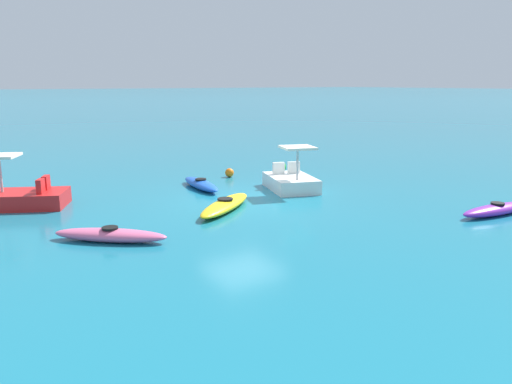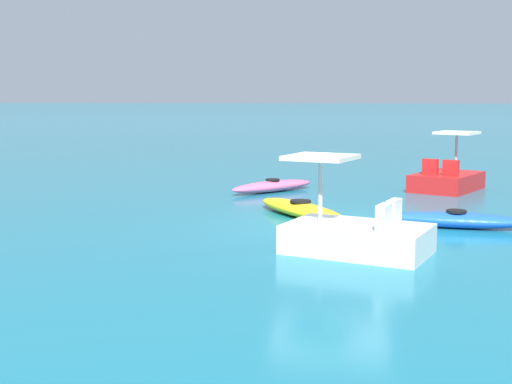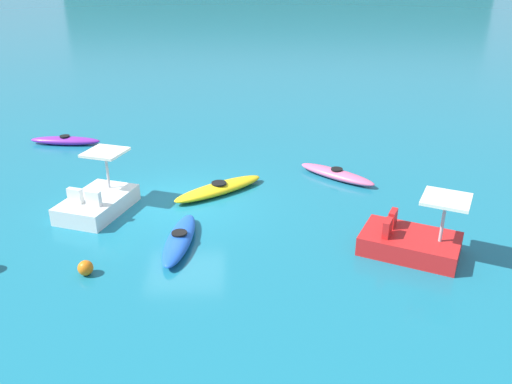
# 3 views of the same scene
# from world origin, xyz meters

# --- Properties ---
(ground_plane) EXTENTS (600.00, 600.00, 0.00)m
(ground_plane) POSITION_xyz_m (0.00, 0.00, 0.00)
(ground_plane) COLOR #19728C
(kayak_pink) EXTENTS (2.56, 2.43, 0.37)m
(kayak_pink) POSITION_xyz_m (5.11, 1.82, 0.16)
(kayak_pink) COLOR pink
(kayak_pink) RESTS_ON ground_plane
(kayak_yellow) EXTENTS (3.08, 2.54, 0.37)m
(kayak_yellow) POSITION_xyz_m (1.13, 0.74, 0.16)
(kayak_yellow) COLOR yellow
(kayak_yellow) RESTS_ON ground_plane
(kayak_blue) EXTENTS (0.95, 2.87, 0.37)m
(kayak_blue) POSITION_xyz_m (0.19, -2.56, 0.16)
(kayak_blue) COLOR blue
(kayak_blue) RESTS_ON ground_plane
(pedal_boat_red) EXTENTS (2.82, 2.45, 1.68)m
(pedal_boat_red) POSITION_xyz_m (6.11, -3.17, 0.34)
(pedal_boat_red) COLOR red
(pedal_boat_red) RESTS_ON ground_plane
(pedal_boat_white) EXTENTS (2.22, 2.77, 1.68)m
(pedal_boat_white) POSITION_xyz_m (-2.42, -0.48, 0.34)
(pedal_boat_white) COLOR white
(pedal_boat_white) RESTS_ON ground_plane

